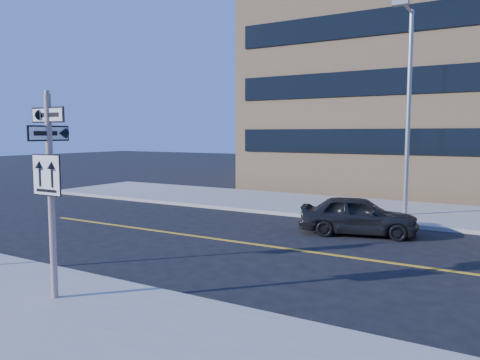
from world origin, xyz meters
The scene contains 5 objects.
ground centered at (0.00, 0.00, 0.00)m, with size 120.00×120.00×0.00m, color black.
sign_pole centered at (0.00, -2.51, 2.44)m, with size 0.92×0.92×4.06m.
parked_car_a centered at (3.26, 7.01, 0.66)m, with size 3.87×1.56×1.32m, color black.
streetlight_a centered at (4.00, 10.76, 4.76)m, with size 0.55×2.25×8.00m.
building_brick centered at (2.00, 25.00, 9.00)m, with size 18.00×18.00×18.00m, color tan.
Camera 1 is at (7.76, -8.38, 3.39)m, focal length 35.00 mm.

